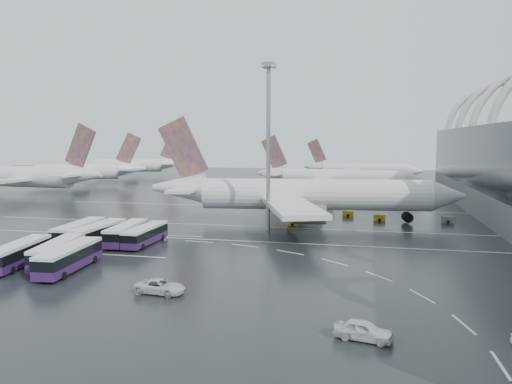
% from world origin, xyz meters
% --- Properties ---
extents(ground, '(420.00, 420.00, 0.00)m').
position_xyz_m(ground, '(0.00, 0.00, 0.00)').
color(ground, black).
rests_on(ground, ground).
extents(lane_marking_near, '(120.00, 0.25, 0.01)m').
position_xyz_m(lane_marking_near, '(0.00, -2.00, 0.01)').
color(lane_marking_near, white).
rests_on(lane_marking_near, ground).
extents(lane_marking_mid, '(120.00, 0.25, 0.01)m').
position_xyz_m(lane_marking_mid, '(0.00, 12.00, 0.01)').
color(lane_marking_mid, white).
rests_on(lane_marking_mid, ground).
extents(lane_marking_far, '(120.00, 0.25, 0.01)m').
position_xyz_m(lane_marking_far, '(0.00, 40.00, 0.01)').
color(lane_marking_far, white).
rests_on(lane_marking_far, ground).
extents(bus_bay_line_south, '(28.00, 0.25, 0.01)m').
position_xyz_m(bus_bay_line_south, '(-24.00, -16.00, 0.01)').
color(bus_bay_line_south, white).
rests_on(bus_bay_line_south, ground).
extents(bus_bay_line_north, '(28.00, 0.25, 0.01)m').
position_xyz_m(bus_bay_line_north, '(-24.00, 0.00, 0.01)').
color(bus_bay_line_north, white).
rests_on(bus_bay_line_north, ground).
extents(airliner_main, '(64.33, 56.03, 21.78)m').
position_xyz_m(airliner_main, '(4.21, 20.23, 5.45)').
color(airliner_main, silver).
rests_on(airliner_main, ground).
extents(airliner_gate_b, '(53.33, 47.56, 18.51)m').
position_xyz_m(airliner_gate_b, '(7.61, 77.94, 4.63)').
color(airliner_gate_b, silver).
rests_on(airliner_gate_b, ground).
extents(airliner_gate_c, '(48.78, 44.42, 17.41)m').
position_xyz_m(airliner_gate_c, '(14.63, 128.18, 4.35)').
color(airliner_gate_c, silver).
rests_on(airliner_gate_c, ground).
extents(jet_remote_west, '(49.99, 40.28, 21.78)m').
position_xyz_m(jet_remote_west, '(-81.17, 50.77, 5.62)').
color(jet_remote_west, silver).
rests_on(jet_remote_west, ground).
extents(jet_remote_mid, '(43.36, 35.38, 19.66)m').
position_xyz_m(jet_remote_mid, '(-83.90, 84.61, 5.07)').
color(jet_remote_mid, silver).
rests_on(jet_remote_mid, ground).
extents(jet_remote_far, '(44.65, 36.31, 19.80)m').
position_xyz_m(jet_remote_far, '(-85.45, 128.76, 5.11)').
color(jet_remote_far, silver).
rests_on(jet_remote_far, ground).
extents(bus_row_near_a, '(3.93, 13.46, 3.27)m').
position_xyz_m(bus_row_near_a, '(-28.33, -8.93, 1.80)').
color(bus_row_near_a, '#321542').
rests_on(bus_row_near_a, ground).
extents(bus_row_near_b, '(3.39, 13.27, 3.25)m').
position_xyz_m(bus_row_near_b, '(-24.60, -9.50, 1.79)').
color(bus_row_near_b, '#321542').
rests_on(bus_row_near_b, ground).
extents(bus_row_near_c, '(4.01, 12.96, 3.14)m').
position_xyz_m(bus_row_near_c, '(-20.39, -7.85, 1.73)').
color(bus_row_near_c, '#321542').
rests_on(bus_row_near_c, ground).
extents(bus_row_near_d, '(2.92, 12.09, 2.98)m').
position_xyz_m(bus_row_near_d, '(-16.92, -8.10, 1.64)').
color(bus_row_near_d, '#321542').
rests_on(bus_row_near_d, ground).
extents(bus_row_far_a, '(4.74, 12.97, 3.12)m').
position_xyz_m(bus_row_far_a, '(-27.49, -24.61, 1.72)').
color(bus_row_far_a, '#321542').
rests_on(bus_row_far_a, ground).
extents(bus_row_far_b, '(5.24, 13.04, 3.13)m').
position_xyz_m(bus_row_far_b, '(-22.94, -22.71, 1.72)').
color(bus_row_far_b, '#321542').
rests_on(bus_row_far_b, ground).
extents(bus_row_far_c, '(4.08, 13.23, 3.21)m').
position_xyz_m(bus_row_far_c, '(-19.46, -25.31, 1.76)').
color(bus_row_far_c, '#321542').
rests_on(bus_row_far_c, ground).
extents(van_curve_a, '(5.85, 3.09, 1.57)m').
position_xyz_m(van_curve_a, '(-4.19, -31.73, 0.78)').
color(van_curve_a, silver).
rests_on(van_curve_a, ground).
extents(van_curve_b, '(5.31, 3.00, 1.70)m').
position_xyz_m(van_curve_b, '(17.84, -40.00, 0.85)').
color(van_curve_b, silver).
rests_on(van_curve_b, ground).
extents(floodlight_mast, '(2.37, 2.37, 30.88)m').
position_xyz_m(floodlight_mast, '(-0.13, 9.28, 19.42)').
color(floodlight_mast, gray).
rests_on(floodlight_mast, ground).
extents(gse_cart_belly_a, '(2.41, 1.43, 1.32)m').
position_xyz_m(gse_cart_belly_a, '(20.58, 24.65, 0.66)').
color(gse_cart_belly_a, gold).
rests_on(gse_cart_belly_a, ground).
extents(gse_cart_belly_c, '(1.98, 1.17, 1.08)m').
position_xyz_m(gse_cart_belly_c, '(3.69, 15.11, 0.54)').
color(gse_cart_belly_c, gold).
rests_on(gse_cart_belly_c, ground).
extents(gse_cart_belly_d, '(2.36, 1.40, 1.29)m').
position_xyz_m(gse_cart_belly_d, '(34.14, 25.03, 0.64)').
color(gse_cart_belly_d, slate).
rests_on(gse_cart_belly_d, ground).
extents(gse_cart_belly_e, '(2.37, 1.40, 1.29)m').
position_xyz_m(gse_cart_belly_e, '(13.95, 29.21, 0.65)').
color(gse_cart_belly_e, gold).
rests_on(gse_cart_belly_e, ground).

